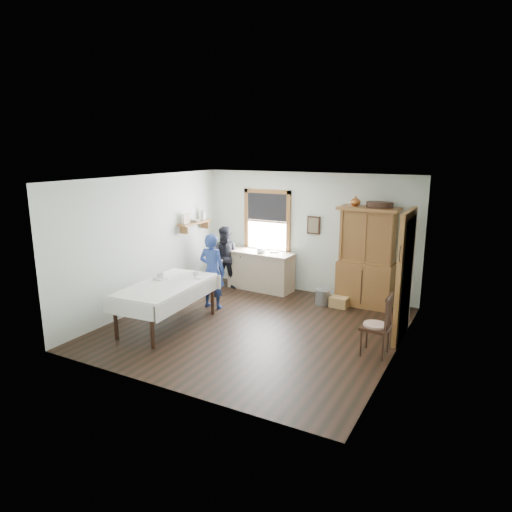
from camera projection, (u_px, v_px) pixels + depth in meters
name	position (u px, v px, depth m)	size (l,w,h in m)	color
room	(254.00, 256.00, 8.06)	(5.01, 5.01, 2.70)	black
window	(267.00, 218.00, 10.57)	(1.18, 0.07, 1.48)	white
doorway	(406.00, 272.00, 7.70)	(0.09, 1.14, 2.22)	#4A4035
wall_shelf	(195.00, 222.00, 10.42)	(0.24, 1.00, 0.44)	brown
framed_picture	(313.00, 225.00, 10.06)	(0.30, 0.04, 0.40)	black
rug_beater	(402.00, 246.00, 7.11)	(0.27, 0.27, 0.01)	black
work_counter	(261.00, 271.00, 10.55)	(1.56, 0.59, 0.89)	tan
china_hutch	(366.00, 257.00, 9.33)	(1.21, 0.57, 2.06)	brown
dining_table	(167.00, 305.00, 8.36)	(1.07, 2.02, 0.81)	white
spindle_chair	(376.00, 324.00, 7.17)	(0.47, 0.47, 1.01)	black
pail	(322.00, 297.00, 9.58)	(0.30, 0.30, 0.32)	gray
wicker_basket	(339.00, 302.00, 9.42)	(0.37, 0.26, 0.22)	#B0824F
woman_blue	(212.00, 274.00, 9.27)	(0.53, 0.35, 1.44)	navy
figure_dark	(227.00, 260.00, 10.55)	(0.66, 0.52, 1.36)	black
table_cup_a	(160.00, 276.00, 8.62)	(0.12, 0.12, 0.09)	silver
table_cup_b	(195.00, 275.00, 8.67)	(0.11, 0.11, 0.10)	silver
table_bowl	(158.00, 278.00, 8.53)	(0.21, 0.21, 0.05)	silver
counter_book	(270.00, 251.00, 10.45)	(0.17, 0.23, 0.02)	brown
counter_bowl	(261.00, 252.00, 10.31)	(0.20, 0.20, 0.06)	silver
shelf_bowl	(196.00, 220.00, 10.43)	(0.22, 0.22, 0.05)	silver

